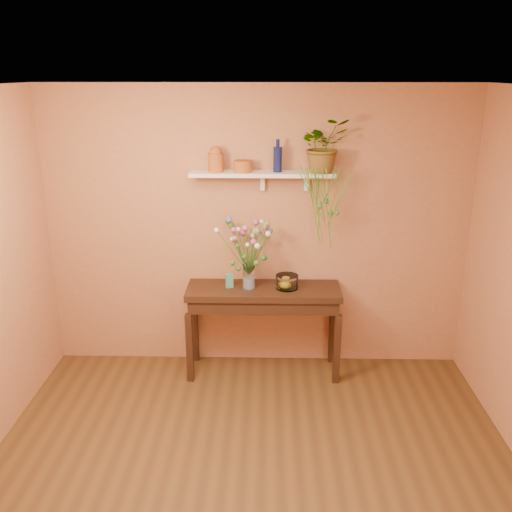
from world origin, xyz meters
name	(u,v)px	position (x,y,z in m)	size (l,w,h in m)	color
room	(250,321)	(0.00, 0.00, 1.35)	(4.04, 4.04, 2.70)	#563819
sideboard	(263,300)	(0.07, 1.75, 0.74)	(1.43, 0.46, 0.87)	#351C12
wall_shelf	(264,174)	(0.06, 1.87, 1.92)	(1.30, 0.24, 0.19)	white
terracotta_jug	(216,160)	(-0.36, 1.86, 2.05)	(0.17, 0.17, 0.23)	#BB5C23
terracotta_pot	(243,166)	(-0.12, 1.86, 1.99)	(0.17, 0.17, 0.10)	#BB5C23
blue_bottle	(278,159)	(0.19, 1.87, 2.06)	(0.10, 0.10, 0.29)	#0D1441
spider_plant	(323,145)	(0.58, 1.86, 2.17)	(0.42, 0.37, 0.47)	#2F7421
plant_fronds	(325,202)	(0.61, 1.72, 1.70)	(0.50, 0.33, 0.76)	#2F7421
glass_vase	(249,278)	(-0.07, 1.74, 0.97)	(0.11, 0.11, 0.24)	white
bouquet	(248,238)	(-0.07, 1.74, 1.36)	(0.52, 0.56, 0.53)	#386B28
glass_bowl	(287,282)	(0.28, 1.75, 0.93)	(0.21, 0.21, 0.13)	white
lemon	(286,284)	(0.27, 1.75, 0.91)	(0.08, 0.08, 0.08)	yellow
carton	(229,281)	(-0.25, 1.76, 0.94)	(0.07, 0.05, 0.13)	teal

